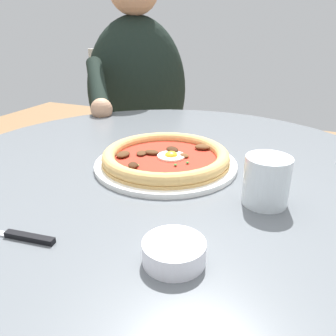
# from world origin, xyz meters

# --- Properties ---
(dining_table) EXTENTS (0.99, 0.99, 0.72)m
(dining_table) POSITION_xyz_m (0.00, 0.00, 0.58)
(dining_table) COLOR #565B60
(dining_table) RESTS_ON ground
(pizza_on_plate) EXTENTS (0.29, 0.29, 0.04)m
(pizza_on_plate) POSITION_xyz_m (-0.01, -0.00, 0.74)
(pizza_on_plate) COLOR white
(pizza_on_plate) RESTS_ON dining_table
(water_glass) EXTENTS (0.07, 0.07, 0.08)m
(water_glass) POSITION_xyz_m (-0.09, -0.21, 0.76)
(water_glass) COLOR silver
(water_glass) RESTS_ON dining_table
(steak_knife) EXTENTS (0.03, 0.19, 0.01)m
(steak_knife) POSITION_xyz_m (-0.32, 0.10, 0.72)
(steak_knife) COLOR silver
(steak_knife) RESTS_ON dining_table
(ramekin_capers) EXTENTS (0.08, 0.08, 0.03)m
(ramekin_capers) POSITION_xyz_m (-0.28, -0.13, 0.73)
(ramekin_capers) COLOR white
(ramekin_capers) RESTS_ON dining_table
(diner_person) EXTENTS (0.58, 0.45, 1.20)m
(diner_person) POSITION_xyz_m (0.63, 0.40, 0.54)
(diner_person) COLOR #282833
(diner_person) RESTS_ON ground
(cafe_chair_diner) EXTENTS (0.60, 0.60, 0.88)m
(cafe_chair_diner) POSITION_xyz_m (0.76, 0.48, 0.53)
(cafe_chair_diner) COLOR beige
(cafe_chair_diner) RESTS_ON ground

